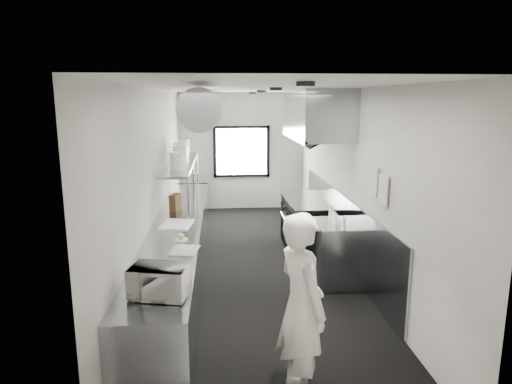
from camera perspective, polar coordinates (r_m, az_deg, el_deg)
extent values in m
cube|color=black|center=(7.34, -0.21, -9.44)|extent=(3.00, 8.00, 0.01)
cube|color=silver|center=(6.84, -0.23, 12.99)|extent=(3.00, 8.00, 0.01)
cube|color=beige|center=(10.90, -1.85, 5.14)|extent=(3.00, 0.02, 2.80)
cube|color=beige|center=(3.13, 5.55, -11.86)|extent=(3.00, 0.02, 2.80)
cube|color=beige|center=(7.00, -12.56, 1.17)|extent=(0.02, 8.00, 2.80)
cube|color=beige|center=(7.22, 11.73, 1.52)|extent=(0.02, 8.00, 2.80)
cube|color=#8E949A|center=(7.69, 10.70, -4.33)|extent=(0.03, 5.50, 1.10)
cylinder|color=#9C9EA5|center=(7.22, -6.13, 10.88)|extent=(0.40, 6.40, 0.40)
cube|color=white|center=(10.87, -1.84, 5.12)|extent=(1.20, 0.03, 1.10)
cube|color=black|center=(10.83, -1.86, 8.15)|extent=(1.36, 0.03, 0.08)
cube|color=black|center=(10.97, -1.82, 2.14)|extent=(1.36, 0.03, 0.08)
cube|color=black|center=(10.87, -5.22, 5.08)|extent=(0.08, 0.03, 1.25)
cube|color=black|center=(10.93, 1.52, 5.16)|extent=(0.08, 0.03, 1.25)
cube|color=#8E949A|center=(7.70, 7.67, 9.77)|extent=(0.80, 2.20, 0.80)
cube|color=#8E949A|center=(7.65, 4.79, 6.89)|extent=(0.05, 2.20, 0.05)
cube|color=black|center=(7.70, 7.02, 7.25)|extent=(0.50, 2.10, 0.28)
cube|color=#8E949A|center=(6.72, -9.79, -7.55)|extent=(0.70, 6.00, 0.90)
cube|color=#8E949A|center=(7.93, -9.49, 3.60)|extent=(0.45, 3.00, 0.04)
cylinder|color=#8E949A|center=(6.59, -8.65, -0.92)|extent=(0.04, 0.04, 0.66)
cylinder|color=#8E949A|center=(7.96, -7.97, 1.27)|extent=(0.04, 0.04, 0.66)
cylinder|color=#8E949A|center=(9.34, -7.50, 2.83)|extent=(0.04, 0.04, 0.66)
cube|color=black|center=(7.99, 6.94, -4.33)|extent=(0.85, 1.60, 0.90)
cube|color=#8E949A|center=(7.88, 7.03, -1.05)|extent=(0.85, 1.60, 0.04)
cube|color=#8E949A|center=(7.92, 4.03, -4.42)|extent=(0.03, 1.55, 0.80)
cylinder|color=#8E949A|center=(7.89, 3.82, -3.73)|extent=(0.03, 1.30, 0.03)
cube|color=#8E949A|center=(6.72, 10.17, -7.58)|extent=(0.65, 0.80, 0.90)
cube|color=#8E949A|center=(10.28, -8.01, -0.75)|extent=(0.70, 1.20, 0.90)
cube|color=beige|center=(6.06, 14.69, 1.36)|extent=(0.02, 0.28, 0.38)
cube|color=beige|center=(5.74, 15.80, 0.24)|extent=(0.02, 0.28, 0.38)
imported|color=white|center=(4.10, 5.77, -14.23)|extent=(0.59, 0.72, 1.71)
imported|color=silver|center=(4.21, -12.12, -10.99)|extent=(0.53, 0.45, 0.28)
cylinder|color=#ADB7A8|center=(4.62, -14.07, -10.29)|extent=(0.17, 0.17, 0.09)
cylinder|color=#ADB7A8|center=(4.62, -13.72, -10.13)|extent=(0.18, 0.18, 0.11)
cube|color=white|center=(5.40, -9.06, -7.28)|extent=(0.37, 0.43, 0.01)
cylinder|color=silver|center=(5.78, -9.43, -5.98)|extent=(0.17, 0.17, 0.01)
sphere|color=#DCC973|center=(5.77, -9.45, -5.53)|extent=(0.08, 0.08, 0.08)
cube|color=white|center=(6.48, -9.97, -4.03)|extent=(0.47, 0.59, 0.02)
cube|color=brown|center=(7.28, -10.19, -1.29)|extent=(0.18, 0.27, 0.27)
cylinder|color=silver|center=(7.07, -9.90, 3.89)|extent=(0.26, 0.26, 0.27)
cylinder|color=silver|center=(7.60, -9.56, 4.60)|extent=(0.24, 0.24, 0.32)
cylinder|color=silver|center=(8.15, -9.55, 5.11)|extent=(0.30, 0.30, 0.32)
cylinder|color=silver|center=(8.65, -9.15, 5.52)|extent=(0.28, 0.28, 0.33)
cylinder|color=white|center=(6.25, 11.02, -3.96)|extent=(0.06, 0.06, 0.16)
cylinder|color=white|center=(6.45, 10.04, -3.44)|extent=(0.07, 0.07, 0.16)
cylinder|color=white|center=(6.57, 9.79, -3.16)|extent=(0.05, 0.05, 0.16)
cylinder|color=white|center=(6.69, 9.41, -2.85)|extent=(0.07, 0.07, 0.16)
cylinder|color=white|center=(6.81, 9.47, -2.60)|extent=(0.06, 0.06, 0.17)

